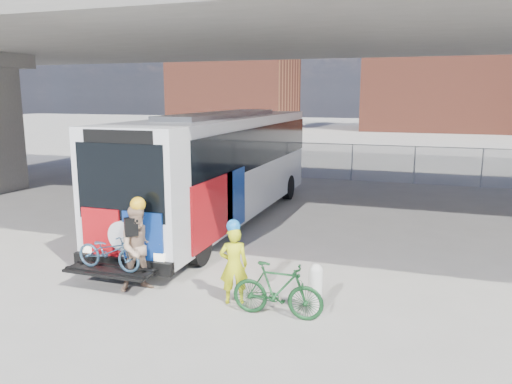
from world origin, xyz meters
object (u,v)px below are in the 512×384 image
at_px(bike_parked, 277,290).
at_px(cyclist_hivis, 234,263).
at_px(bollard, 316,287).
at_px(cyclist_tan, 140,247).
at_px(bus, 223,160).

bearing_deg(bike_parked, cyclist_hivis, 70.66).
xyz_separation_m(bollard, bike_parked, (-0.67, -0.36, -0.00)).
bearing_deg(bike_parked, cyclist_tan, 83.46).
bearing_deg(cyclist_hivis, bollard, 155.86).
distance_m(bollard, cyclist_tan, 3.95).
bearing_deg(bus, cyclist_tan, -84.33).
height_order(bus, cyclist_tan, bus).
bearing_deg(bus, bike_parked, -59.90).
bearing_deg(cyclist_tan, bike_parked, -49.06).
height_order(cyclist_tan, bike_parked, cyclist_tan).
xyz_separation_m(bus, cyclist_hivis, (2.84, -6.33, -1.25)).
distance_m(bollard, cyclist_hivis, 1.75).
bearing_deg(cyclist_hivis, cyclist_tan, -24.09).
bearing_deg(bike_parked, bollard, -61.82).
xyz_separation_m(bollard, cyclist_tan, (-3.93, -0.00, 0.44)).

